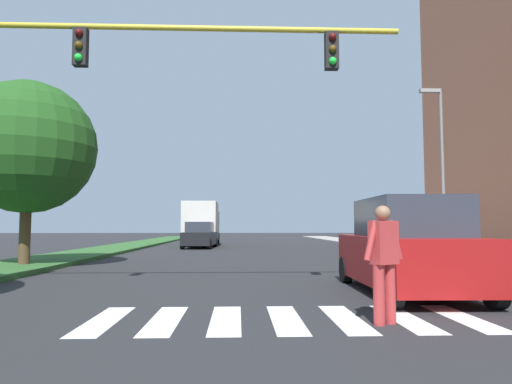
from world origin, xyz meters
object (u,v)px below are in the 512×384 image
(sedan_midblock, at_px, (200,236))
(truck_box_delivery, at_px, (202,223))
(street_lamp_right, at_px, (440,155))
(tree_mid, at_px, (28,147))
(traffic_light_gantry, at_px, (80,81))
(pedestrian_performer, at_px, (384,258))
(suv_crossing, at_px, (407,248))

(sedan_midblock, bearing_deg, truck_box_delivery, 93.03)
(street_lamp_right, relative_size, sedan_midblock, 1.69)
(tree_mid, distance_m, sedan_midblock, 15.28)
(truck_box_delivery, bearing_deg, traffic_light_gantry, -91.48)
(pedestrian_performer, distance_m, truck_box_delivery, 27.50)
(tree_mid, height_order, suv_crossing, tree_mid)
(truck_box_delivery, bearing_deg, sedan_midblock, -86.97)
(tree_mid, height_order, street_lamp_right, street_lamp_right)
(pedestrian_performer, bearing_deg, street_lamp_right, 62.80)
(street_lamp_right, bearing_deg, tree_mid, -164.21)
(pedestrian_performer, xyz_separation_m, truck_box_delivery, (-4.73, 27.08, 0.70))
(traffic_light_gantry, distance_m, suv_crossing, 7.61)
(suv_crossing, bearing_deg, street_lamp_right, 62.44)
(tree_mid, distance_m, pedestrian_performer, 13.27)
(pedestrian_performer, xyz_separation_m, suv_crossing, (1.42, 2.93, -0.00))
(traffic_light_gantry, height_order, street_lamp_right, street_lamp_right)
(tree_mid, xyz_separation_m, traffic_light_gantry, (3.82, -6.21, 0.34))
(suv_crossing, xyz_separation_m, truck_box_delivery, (-6.15, 24.15, 0.70))
(traffic_light_gantry, bearing_deg, tree_mid, 121.57)
(traffic_light_gantry, distance_m, street_lamp_right, 16.42)
(sedan_midblock, relative_size, truck_box_delivery, 0.71)
(traffic_light_gantry, xyz_separation_m, truck_box_delivery, (0.62, 24.23, -2.75))
(street_lamp_right, distance_m, suv_crossing, 12.63)
(tree_mid, relative_size, suv_crossing, 1.32)
(traffic_light_gantry, bearing_deg, pedestrian_performer, -28.06)
(street_lamp_right, bearing_deg, suv_crossing, -117.56)
(street_lamp_right, xyz_separation_m, truck_box_delivery, (-11.75, 13.43, -2.96))
(street_lamp_right, relative_size, pedestrian_performer, 4.44)
(tree_mid, xyz_separation_m, pedestrian_performer, (9.17, -9.07, -3.11))
(suv_crossing, distance_m, truck_box_delivery, 24.93)
(street_lamp_right, relative_size, truck_box_delivery, 1.21)
(truck_box_delivery, bearing_deg, street_lamp_right, -48.83)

